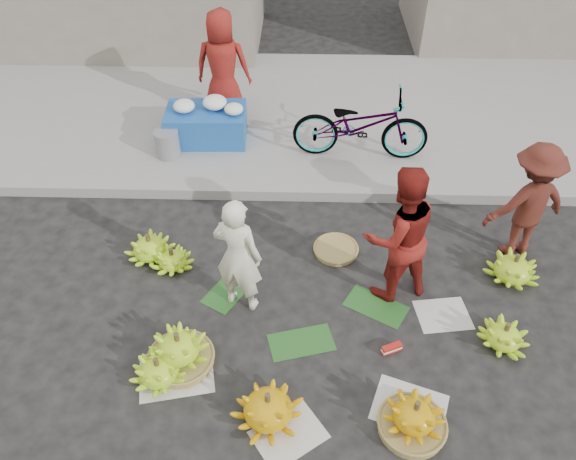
{
  "coord_description": "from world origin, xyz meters",
  "views": [
    {
      "loc": [
        -0.14,
        -3.68,
        4.64
      ],
      "look_at": [
        -0.26,
        0.73,
        0.7
      ],
      "focal_mm": 35.0,
      "sensor_mm": 36.0,
      "label": 1
    }
  ],
  "objects_px": {
    "vendor_cream": "(238,256)",
    "flower_table": "(207,123)",
    "banana_bunch_4": "(504,336)",
    "bicycle": "(361,125)",
    "banana_bunch_0": "(179,350)"
  },
  "relations": [
    {
      "from": "banana_bunch_0",
      "to": "vendor_cream",
      "type": "relative_size",
      "value": 0.52
    },
    {
      "from": "banana_bunch_0",
      "to": "bicycle",
      "type": "bearing_deg",
      "value": 60.79
    },
    {
      "from": "vendor_cream",
      "to": "flower_table",
      "type": "distance_m",
      "value": 3.16
    },
    {
      "from": "banana_bunch_4",
      "to": "bicycle",
      "type": "height_order",
      "value": "bicycle"
    },
    {
      "from": "banana_bunch_0",
      "to": "bicycle",
      "type": "relative_size",
      "value": 0.39
    },
    {
      "from": "banana_bunch_0",
      "to": "vendor_cream",
      "type": "bearing_deg",
      "value": 56.61
    },
    {
      "from": "banana_bunch_0",
      "to": "flower_table",
      "type": "relative_size",
      "value": 0.63
    },
    {
      "from": "flower_table",
      "to": "bicycle",
      "type": "relative_size",
      "value": 0.62
    },
    {
      "from": "banana_bunch_0",
      "to": "vendor_cream",
      "type": "height_order",
      "value": "vendor_cream"
    },
    {
      "from": "bicycle",
      "to": "flower_table",
      "type": "bearing_deg",
      "value": 83.49
    },
    {
      "from": "banana_bunch_4",
      "to": "flower_table",
      "type": "xyz_separation_m",
      "value": [
        -3.43,
        3.53,
        0.26
      ]
    },
    {
      "from": "banana_bunch_4",
      "to": "flower_table",
      "type": "height_order",
      "value": "flower_table"
    },
    {
      "from": "vendor_cream",
      "to": "flower_table",
      "type": "height_order",
      "value": "vendor_cream"
    },
    {
      "from": "flower_table",
      "to": "banana_bunch_4",
      "type": "bearing_deg",
      "value": -47.54
    },
    {
      "from": "banana_bunch_0",
      "to": "flower_table",
      "type": "height_order",
      "value": "flower_table"
    }
  ]
}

